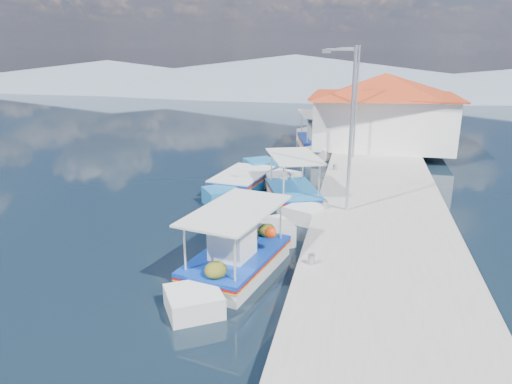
# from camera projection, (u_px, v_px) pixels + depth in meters

# --- Properties ---
(ground) EXTENTS (160.00, 160.00, 0.00)m
(ground) POSITION_uv_depth(u_px,v_px,m) (215.00, 232.00, 17.41)
(ground) COLOR black
(ground) RESTS_ON ground
(quay) EXTENTS (5.00, 44.00, 0.50)m
(quay) POSITION_uv_depth(u_px,v_px,m) (379.00, 189.00, 21.72)
(quay) COLOR #ACA8A1
(quay) RESTS_ON ground
(bollards) EXTENTS (0.20, 17.20, 0.30)m
(bollards) POSITION_uv_depth(u_px,v_px,m) (331.00, 182.00, 21.33)
(bollards) COLOR #A5A8AD
(bollards) RESTS_ON quay
(main_caique) EXTENTS (2.90, 6.62, 2.23)m
(main_caique) POSITION_uv_depth(u_px,v_px,m) (237.00, 259.00, 14.21)
(main_caique) COLOR white
(main_caique) RESTS_ON ground
(caique_green_canopy) EXTENTS (3.23, 5.81, 2.32)m
(caique_green_canopy) POSITION_uv_depth(u_px,v_px,m) (294.00, 195.00, 20.49)
(caique_green_canopy) COLOR white
(caique_green_canopy) RESTS_ON ground
(caique_blue_hull) EXTENTS (2.59, 6.62, 1.19)m
(caique_blue_hull) POSITION_uv_depth(u_px,v_px,m) (243.00, 183.00, 22.45)
(caique_blue_hull) COLOR #1C6EAD
(caique_blue_hull) RESTS_ON ground
(caique_far) EXTENTS (3.26, 7.17, 2.58)m
(caique_far) POSITION_uv_depth(u_px,v_px,m) (317.00, 141.00, 31.21)
(caique_far) COLOR white
(caique_far) RESTS_ON ground
(harbor_building) EXTENTS (10.49, 10.49, 4.40)m
(harbor_building) POSITION_uv_depth(u_px,v_px,m) (383.00, 108.00, 29.31)
(harbor_building) COLOR white
(harbor_building) RESTS_ON quay
(lamp_post_near) EXTENTS (1.21, 0.14, 6.00)m
(lamp_post_near) POSITION_uv_depth(u_px,v_px,m) (349.00, 122.00, 17.21)
(lamp_post_near) COLOR #A5A8AD
(lamp_post_near) RESTS_ON quay
(lamp_post_far) EXTENTS (1.21, 0.14, 6.00)m
(lamp_post_far) POSITION_uv_depth(u_px,v_px,m) (355.00, 97.00, 25.61)
(lamp_post_far) COLOR #A5A8AD
(lamp_post_far) RESTS_ON quay
(mountain_ridge) EXTENTS (171.40, 96.00, 5.50)m
(mountain_ridge) POSITION_uv_depth(u_px,v_px,m) (376.00, 78.00, 67.71)
(mountain_ridge) COLOR slate
(mountain_ridge) RESTS_ON ground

